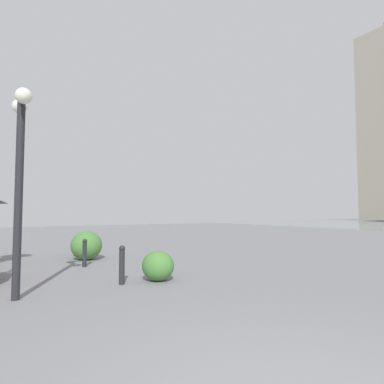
{
  "coord_description": "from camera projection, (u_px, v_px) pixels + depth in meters",
  "views": [
    {
      "loc": [
        -1.67,
        2.03,
        1.56
      ],
      "look_at": [
        8.44,
        -4.44,
        2.28
      ],
      "focal_mm": 30.83,
      "sensor_mm": 36.0,
      "label": 1
    }
  ],
  "objects": [
    {
      "name": "shrub_low",
      "position": [
        86.0,
        245.0,
        10.72
      ],
      "size": [
        1.09,
        0.98,
        0.93
      ],
      "color": "#477F38",
      "rests_on": "ground"
    },
    {
      "name": "bollard_near",
      "position": [
        122.0,
        264.0,
        7.1
      ],
      "size": [
        0.13,
        0.13,
        0.84
      ],
      "color": "#232328",
      "rests_on": "ground"
    },
    {
      "name": "lamppost",
      "position": [
        20.0,
        160.0,
        5.98
      ],
      "size": [
        0.98,
        0.28,
        3.73
      ],
      "color": "#232328",
      "rests_on": "ground"
    },
    {
      "name": "shrub_wide",
      "position": [
        158.0,
        266.0,
        7.48
      ],
      "size": [
        0.79,
        0.71,
        0.67
      ],
      "color": "#477F38",
      "rests_on": "ground"
    },
    {
      "name": "bollard_mid",
      "position": [
        85.0,
        252.0,
        9.36
      ],
      "size": [
        0.13,
        0.13,
        0.79
      ],
      "color": "#232328",
      "rests_on": "ground"
    },
    {
      "name": "shrub_round",
      "position": [
        80.0,
        248.0,
        11.69
      ],
      "size": [
        0.65,
        0.59,
        0.55
      ],
      "color": "#387533",
      "rests_on": "ground"
    }
  ]
}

